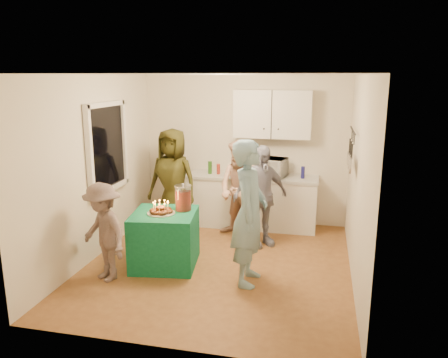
% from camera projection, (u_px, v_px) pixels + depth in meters
% --- Properties ---
extents(floor, '(4.00, 4.00, 0.00)m').
position_uv_depth(floor, '(219.00, 264.00, 6.13)').
color(floor, brown).
rests_on(floor, ground).
extents(ceiling, '(4.00, 4.00, 0.00)m').
position_uv_depth(ceiling, '(218.00, 74.00, 5.54)').
color(ceiling, white).
rests_on(ceiling, floor).
extents(back_wall, '(3.60, 3.60, 0.00)m').
position_uv_depth(back_wall, '(244.00, 150.00, 7.73)').
color(back_wall, silver).
rests_on(back_wall, floor).
extents(left_wall, '(4.00, 4.00, 0.00)m').
position_uv_depth(left_wall, '(96.00, 168.00, 6.22)').
color(left_wall, silver).
rests_on(left_wall, floor).
extents(right_wall, '(4.00, 4.00, 0.00)m').
position_uv_depth(right_wall, '(358.00, 181.00, 5.45)').
color(right_wall, silver).
rests_on(right_wall, floor).
extents(window_night, '(0.04, 1.00, 1.20)m').
position_uv_depth(window_night, '(106.00, 147.00, 6.44)').
color(window_night, black).
rests_on(window_night, left_wall).
extents(counter, '(2.20, 0.58, 0.86)m').
position_uv_depth(counter, '(252.00, 202.00, 7.61)').
color(counter, white).
rests_on(counter, floor).
extents(countertop, '(2.24, 0.62, 0.05)m').
position_uv_depth(countertop, '(253.00, 177.00, 7.50)').
color(countertop, beige).
rests_on(countertop, counter).
extents(upper_cabinet, '(1.30, 0.30, 0.80)m').
position_uv_depth(upper_cabinet, '(273.00, 114.00, 7.33)').
color(upper_cabinet, white).
rests_on(upper_cabinet, back_wall).
extents(pot_rack, '(0.12, 1.00, 0.60)m').
position_uv_depth(pot_rack, '(350.00, 148.00, 6.06)').
color(pot_rack, black).
rests_on(pot_rack, right_wall).
extents(microwave, '(0.66, 0.52, 0.32)m').
position_uv_depth(microwave, '(268.00, 167.00, 7.40)').
color(microwave, white).
rests_on(microwave, countertop).
extents(party_table, '(0.96, 0.96, 0.76)m').
position_uv_depth(party_table, '(165.00, 239.00, 6.04)').
color(party_table, '#0F633E').
rests_on(party_table, floor).
extents(donut_cake, '(0.38, 0.38, 0.18)m').
position_uv_depth(donut_cake, '(161.00, 207.00, 5.90)').
color(donut_cake, '#381C0C').
rests_on(donut_cake, party_table).
extents(punch_jar, '(0.22, 0.22, 0.34)m').
position_uv_depth(punch_jar, '(183.00, 198.00, 6.02)').
color(punch_jar, '#B5230E').
rests_on(punch_jar, party_table).
extents(man_birthday, '(0.45, 0.68, 1.84)m').
position_uv_depth(man_birthday, '(249.00, 213.00, 5.41)').
color(man_birthday, '#7FA5B8').
rests_on(man_birthday, floor).
extents(woman_back_left, '(0.93, 0.67, 1.75)m').
position_uv_depth(woman_back_left, '(173.00, 181.00, 7.27)').
color(woman_back_left, '#4F4C16').
rests_on(woman_back_left, floor).
extents(woman_back_center, '(0.95, 0.86, 1.59)m').
position_uv_depth(woman_back_center, '(240.00, 190.00, 7.00)').
color(woman_back_center, tan).
rests_on(woman_back_center, floor).
extents(woman_back_right, '(0.96, 0.88, 1.58)m').
position_uv_depth(woman_back_right, '(260.00, 196.00, 6.66)').
color(woman_back_right, '#101137').
rests_on(woman_back_right, floor).
extents(child_near_left, '(0.96, 0.84, 1.29)m').
position_uv_depth(child_near_left, '(104.00, 232.00, 5.54)').
color(child_near_left, brown).
rests_on(child_near_left, floor).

